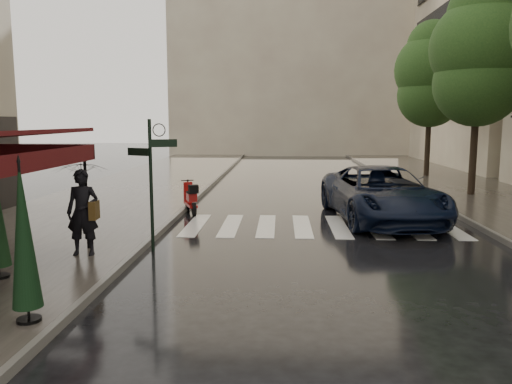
# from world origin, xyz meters

# --- Properties ---
(ground) EXTENTS (120.00, 120.00, 0.00)m
(ground) POSITION_xyz_m (0.00, 0.00, 0.00)
(ground) COLOR black
(ground) RESTS_ON ground
(sidewalk_near) EXTENTS (6.00, 60.00, 0.12)m
(sidewalk_near) POSITION_xyz_m (-4.50, 12.00, 0.06)
(sidewalk_near) COLOR #38332D
(sidewalk_near) RESTS_ON ground
(sidewalk_far) EXTENTS (5.50, 60.00, 0.12)m
(sidewalk_far) POSITION_xyz_m (10.25, 12.00, 0.06)
(sidewalk_far) COLOR #38332D
(sidewalk_far) RESTS_ON ground
(curb_near) EXTENTS (0.12, 60.00, 0.16)m
(curb_near) POSITION_xyz_m (-1.45, 12.00, 0.07)
(curb_near) COLOR #595651
(curb_near) RESTS_ON ground
(curb_far) EXTENTS (0.12, 60.00, 0.16)m
(curb_far) POSITION_xyz_m (7.45, 12.00, 0.07)
(curb_far) COLOR #595651
(curb_far) RESTS_ON ground
(crosswalk) EXTENTS (7.85, 3.20, 0.01)m
(crosswalk) POSITION_xyz_m (2.98, 6.00, 0.01)
(crosswalk) COLOR silver
(crosswalk) RESTS_ON ground
(signpost) EXTENTS (1.17, 0.29, 3.10)m
(signpost) POSITION_xyz_m (-1.19, 3.00, 1.83)
(signpost) COLOR black
(signpost) RESTS_ON ground
(haussmann_far) EXTENTS (8.00, 16.00, 18.50)m
(haussmann_far) POSITION_xyz_m (16.50, 26.00, 9.25)
(haussmann_far) COLOR tan
(haussmann_far) RESTS_ON ground
(backdrop_building) EXTENTS (22.00, 6.00, 20.00)m
(backdrop_building) POSITION_xyz_m (3.00, 38.00, 10.00)
(backdrop_building) COLOR tan
(backdrop_building) RESTS_ON ground
(tree_mid) EXTENTS (3.80, 3.80, 8.34)m
(tree_mid) POSITION_xyz_m (9.50, 12.00, 5.59)
(tree_mid) COLOR black
(tree_mid) RESTS_ON sidewalk_far
(tree_far) EXTENTS (3.80, 3.80, 8.16)m
(tree_far) POSITION_xyz_m (9.70, 19.00, 5.46)
(tree_far) COLOR black
(tree_far) RESTS_ON sidewalk_far
(pedestrian_with_umbrella) EXTENTS (1.21, 1.23, 2.58)m
(pedestrian_with_umbrella) POSITION_xyz_m (-2.52, 2.18, 1.83)
(pedestrian_with_umbrella) COLOR black
(pedestrian_with_umbrella) RESTS_ON sidewalk_near
(scooter) EXTENTS (0.78, 1.54, 1.06)m
(scooter) POSITION_xyz_m (-1.17, 7.87, 0.49)
(scooter) COLOR black
(scooter) RESTS_ON ground
(parked_car) EXTENTS (3.44, 6.27, 1.67)m
(parked_car) POSITION_xyz_m (4.91, 6.99, 0.83)
(parked_car) COLOR black
(parked_car) RESTS_ON ground
(parasol_front) EXTENTS (0.43, 0.43, 2.41)m
(parasol_front) POSITION_xyz_m (-1.90, -1.50, 1.42)
(parasol_front) COLOR black
(parasol_front) RESTS_ON sidewalk_near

